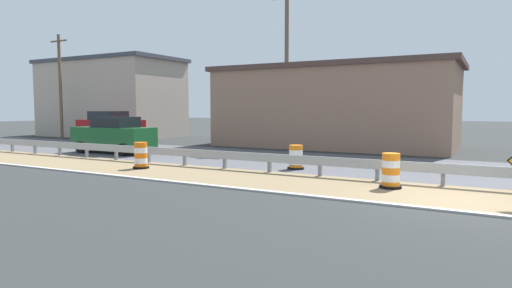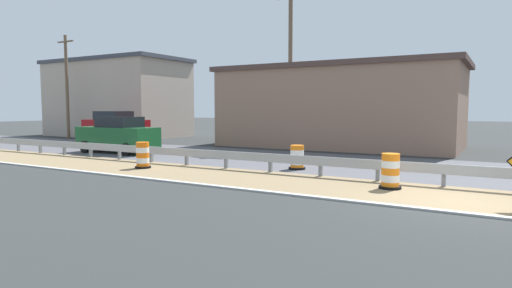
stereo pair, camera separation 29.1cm
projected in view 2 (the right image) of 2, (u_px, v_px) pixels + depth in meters
ground_plane at (458, 203)px, 10.98m from camera, size 160.00×160.00×0.00m
median_dirt_strip at (460, 198)px, 11.52m from camera, size 3.66×120.00×0.01m
far_lane_asphalt at (473, 172)px, 16.28m from camera, size 7.37×120.00×0.00m
curb_near_edge at (453, 213)px, 9.86m from camera, size 0.20×120.00×0.11m
traffic_barrel_nearest at (390, 173)px, 12.87m from camera, size 0.66×0.66×1.06m
traffic_barrel_close at (297, 158)px, 16.99m from camera, size 0.66×0.66×0.96m
traffic_barrel_mid at (143, 156)px, 17.31m from camera, size 0.64×0.64×1.05m
car_lead_far_lane at (118, 135)px, 23.29m from camera, size 2.02×4.67×1.96m
car_mid_far_lane at (115, 128)px, 28.33m from camera, size 2.06×4.48×2.23m
roadside_shop_near at (339, 106)px, 27.16m from camera, size 7.34×14.78×5.05m
roadside_shop_far at (117, 98)px, 37.62m from camera, size 6.54×12.49×6.58m
utility_pole_near at (290, 67)px, 24.96m from camera, size 0.24×1.80×9.25m
utility_pole_mid at (67, 85)px, 34.01m from camera, size 0.24×1.80×8.13m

